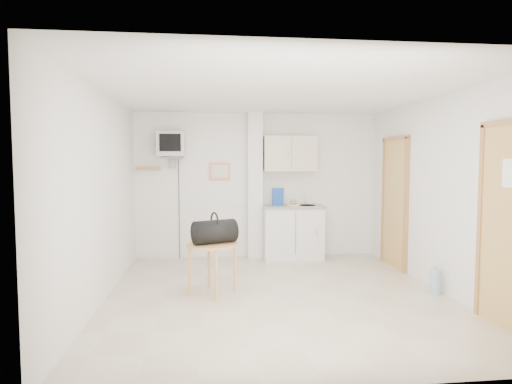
{
  "coord_description": "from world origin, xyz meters",
  "views": [
    {
      "loc": [
        -0.84,
        -5.17,
        1.66
      ],
      "look_at": [
        -0.2,
        0.6,
        1.25
      ],
      "focal_mm": 30.0,
      "sensor_mm": 36.0,
      "label": 1
    }
  ],
  "objects": [
    {
      "name": "room_envelope",
      "position": [
        0.24,
        0.09,
        1.54
      ],
      "size": [
        4.24,
        4.54,
        2.55
      ],
      "color": "white",
      "rests_on": "ground"
    },
    {
      "name": "water_bottle",
      "position": [
        1.98,
        -0.18,
        0.16
      ],
      "size": [
        0.12,
        0.12,
        0.36
      ],
      "color": "#91AFC7",
      "rests_on": "ground"
    },
    {
      "name": "crt_television",
      "position": [
        -1.45,
        2.02,
        1.94
      ],
      "size": [
        0.44,
        0.45,
        2.15
      ],
      "color": "slate",
      "rests_on": "ground"
    },
    {
      "name": "ground",
      "position": [
        0.0,
        0.0,
        0.0
      ],
      "size": [
        4.5,
        4.5,
        0.0
      ],
      "primitive_type": "plane",
      "color": "beige",
      "rests_on": "ground"
    },
    {
      "name": "duffel_bag",
      "position": [
        -0.77,
        0.12,
        0.79
      ],
      "size": [
        0.6,
        0.48,
        0.39
      ],
      "rotation": [
        0.0,
        0.0,
        0.4
      ],
      "color": "black",
      "rests_on": "round_table"
    },
    {
      "name": "round_table",
      "position": [
        -0.8,
        0.13,
        0.57
      ],
      "size": [
        0.65,
        0.65,
        0.65
      ],
      "rotation": [
        0.0,
        0.0,
        0.15
      ],
      "color": "tan",
      "rests_on": "ground"
    },
    {
      "name": "kitchenette",
      "position": [
        0.57,
        2.0,
        0.8
      ],
      "size": [
        1.03,
        0.58,
        2.1
      ],
      "color": "silver",
      "rests_on": "ground"
    }
  ]
}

